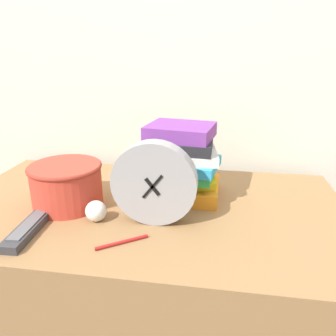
% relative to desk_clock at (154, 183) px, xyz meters
% --- Properties ---
extents(wall_back, '(6.00, 0.04, 2.40)m').
position_rel_desk_clock_xyz_m(wall_back, '(-0.04, 0.47, 0.39)').
color(wall_back, silver).
rests_on(wall_back, ground_plane).
extents(desk, '(1.11, 0.63, 0.71)m').
position_rel_desk_clock_xyz_m(desk, '(-0.04, 0.09, -0.46)').
color(desk, olive).
rests_on(desk, ground_plane).
extents(desk_clock, '(0.21, 0.05, 0.21)m').
position_rel_desk_clock_xyz_m(desk_clock, '(0.00, 0.00, 0.00)').
color(desk_clock, '#99999E').
rests_on(desk_clock, desk).
extents(book_stack, '(0.26, 0.20, 0.21)m').
position_rel_desk_clock_xyz_m(book_stack, '(0.04, 0.17, -0.01)').
color(book_stack, orange).
rests_on(book_stack, desk).
extents(basket, '(0.20, 0.20, 0.12)m').
position_rel_desk_clock_xyz_m(basket, '(-0.26, 0.06, -0.04)').
color(basket, '#C63D2D').
rests_on(basket, desk).
extents(tv_remote, '(0.05, 0.19, 0.02)m').
position_rel_desk_clock_xyz_m(tv_remote, '(-0.29, -0.10, -0.09)').
color(tv_remote, '#333338').
rests_on(tv_remote, desk).
extents(crumpled_paper_ball, '(0.05, 0.05, 0.05)m').
position_rel_desk_clock_xyz_m(crumpled_paper_ball, '(-0.15, -0.02, -0.08)').
color(crumpled_paper_ball, white).
rests_on(crumpled_paper_ball, desk).
extents(pen, '(0.11, 0.08, 0.01)m').
position_rel_desk_clock_xyz_m(pen, '(-0.05, -0.11, -0.10)').
color(pen, '#B21E1E').
rests_on(pen, desk).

